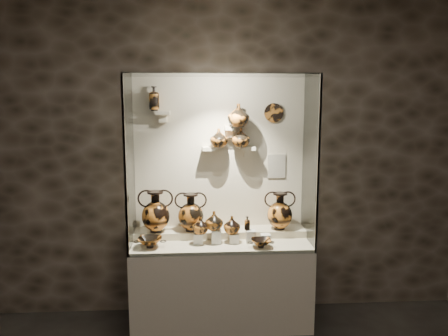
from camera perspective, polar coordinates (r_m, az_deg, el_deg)
The scene contains 35 objects.
wall_back at distance 4.38m, azimuth -0.61°, elevation 1.37°, with size 5.00×0.02×3.20m, color #2E261C.
plinth at distance 4.40m, azimuth -0.36°, elevation -14.89°, with size 1.70×0.60×0.80m, color beige.
front_tier at distance 4.25m, azimuth -0.37°, elevation -9.76°, with size 1.68×0.58×0.03m, color beige.
rear_tier at distance 4.40m, azimuth -0.50°, elevation -8.60°, with size 1.70×0.25×0.10m, color beige.
back_panel at distance 4.38m, azimuth -0.61°, elevation 1.36°, with size 1.70×0.03×1.60m, color beige.
glass_front at distance 3.77m, azimuth -0.12°, elevation 0.14°, with size 1.70×0.01×1.60m, color white.
glass_left at distance 4.11m, azimuth -12.25°, elevation 0.65°, with size 0.01×0.60×1.60m, color white.
glass_right at distance 4.20m, azimuth 11.23°, elevation 0.87°, with size 0.01×0.60×1.60m, color white.
glass_top at distance 4.03m, azimuth -0.39°, elevation 12.05°, with size 1.70×0.60×0.01m, color white.
frame_post_left at distance 3.82m, azimuth -12.80°, elevation 0.03°, with size 0.02×0.02×1.60m, color gray.
frame_post_right at distance 3.92m, azimuth 12.22°, elevation 0.27°, with size 0.02×0.02×1.60m, color gray.
pedestal_a at distance 4.18m, azimuth -3.38°, elevation -9.18°, with size 0.09×0.09×0.10m, color silver.
pedestal_b at distance 4.17m, azimuth -1.02°, elevation -8.95°, with size 0.09×0.09×0.13m, color silver.
pedestal_c at distance 4.19m, azimuth 1.33°, elevation -9.17°, with size 0.09×0.09×0.09m, color silver.
pedestal_d at distance 4.20m, azimuth 3.53°, elevation -8.91°, with size 0.09×0.09×0.12m, color silver.
pedestal_e at distance 4.23m, azimuth 5.44°, elevation -9.11°, with size 0.09×0.09×0.08m, color silver.
bracket_ul at distance 4.27m, azimuth -8.01°, elevation 7.15°, with size 0.14×0.12×0.04m, color beige.
bracket_ca at distance 4.29m, azimuth -1.90°, elevation 2.54°, with size 0.14×0.12×0.04m, color beige.
bracket_cb at distance 4.28m, azimuth 0.78°, elevation 5.22°, with size 0.10×0.12×0.04m, color beige.
bracket_cc at distance 4.32m, azimuth 3.16°, elevation 2.58°, with size 0.14×0.12×0.04m, color beige.
amphora_left at distance 4.30m, azimuth -8.92°, elevation -5.63°, with size 0.33×0.33×0.41m, color orange, non-canonical shape.
amphora_mid at distance 4.30m, azimuth -4.36°, elevation -5.77°, with size 0.30×0.30×0.38m, color #AB5E1E, non-canonical shape.
amphora_right at distance 4.38m, azimuth 7.29°, elevation -5.57°, with size 0.30×0.30×0.37m, color orange, non-canonical shape.
jug_a at distance 4.13m, azimuth -3.09°, elevation -7.47°, with size 0.15×0.15×0.16m, color orange.
jug_b at distance 4.14m, azimuth -1.31°, elevation -6.87°, with size 0.17×0.17×0.18m, color #AB5E1E.
jug_c at distance 4.17m, azimuth 1.03°, elevation -7.42°, with size 0.16×0.16×0.17m, color orange.
lekythos_small at distance 4.17m, azimuth 3.05°, elevation -7.12°, with size 0.06×0.06×0.15m, color #AB5E1E, non-canonical shape.
kylix_left at distance 4.12m, azimuth -9.64°, elevation -9.43°, with size 0.29×0.24×0.11m, color #AB5E1E, non-canonical shape.
kylix_right at distance 4.09m, azimuth 4.85°, elevation -9.65°, with size 0.24×0.20×0.09m, color orange, non-canonical shape.
lekythos_tall at distance 4.27m, azimuth -9.11°, elevation 9.13°, with size 0.11×0.11×0.27m, color orange, non-canonical shape.
ovoid_vase_a at distance 4.24m, azimuth -0.68°, elevation 3.95°, with size 0.17×0.17×0.18m, color #AB5E1E.
ovoid_vase_b at distance 4.22m, azimuth 1.89°, elevation 6.91°, with size 0.21×0.21×0.22m, color #AB5E1E.
ovoid_vase_c at distance 4.26m, azimuth 2.21°, elevation 3.98°, with size 0.18×0.18×0.18m, color #AB5E1E.
wall_plate at distance 4.38m, azimuth 6.52°, elevation 7.17°, with size 0.19×0.19×0.02m, color #A66020.
info_placard at distance 4.44m, azimuth 6.87°, elevation 0.24°, with size 0.18×0.01×0.24m, color beige.
Camera 1 is at (-0.23, -1.84, 2.18)m, focal length 35.00 mm.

